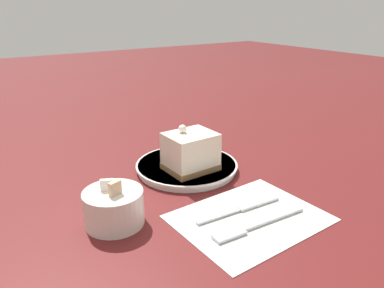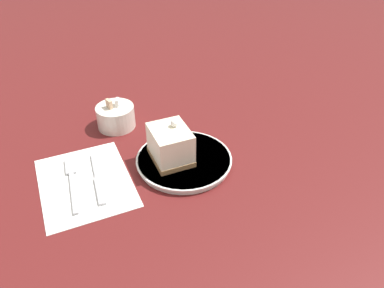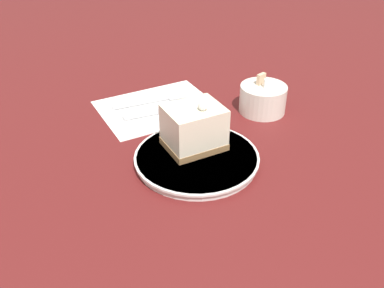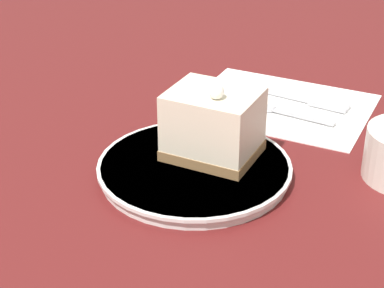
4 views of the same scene
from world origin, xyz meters
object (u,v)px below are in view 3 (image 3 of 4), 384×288
(fork, at_px, (160,99))
(cake_slice, at_px, (193,128))
(sugar_bowl, at_px, (263,99))
(plate, at_px, (197,158))
(knife, at_px, (155,112))

(fork, bearing_deg, cake_slice, -3.98)
(fork, bearing_deg, sugar_bowl, 55.28)
(sugar_bowl, bearing_deg, plate, -62.79)
(knife, distance_m, sugar_bowl, 0.22)
(knife, bearing_deg, sugar_bowl, 70.40)
(cake_slice, distance_m, fork, 0.22)
(cake_slice, xyz_separation_m, fork, (-0.21, 0.03, -0.05))
(fork, xyz_separation_m, sugar_bowl, (0.13, 0.17, 0.02))
(cake_slice, distance_m, knife, 0.17)
(cake_slice, bearing_deg, knife, 179.81)
(cake_slice, distance_m, sugar_bowl, 0.21)
(cake_slice, relative_size, fork, 0.56)
(plate, bearing_deg, sugar_bowl, 117.21)
(knife, bearing_deg, plate, 2.49)
(cake_slice, bearing_deg, plate, -13.76)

